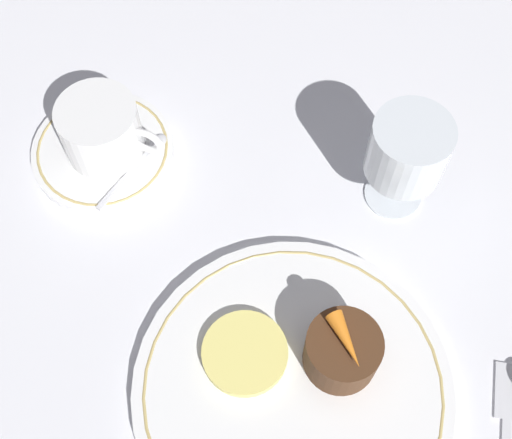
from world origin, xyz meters
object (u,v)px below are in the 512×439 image
object	(u,v)px
coffee_cup	(97,128)
wine_glass	(403,152)
dinner_plate	(288,388)
dessert_cake	(337,350)

from	to	relation	value
coffee_cup	wine_glass	size ratio (longest dim) A/B	0.92
coffee_cup	wine_glass	xyz separation A→B (m)	(0.29, 0.04, 0.03)
coffee_cup	wine_glass	distance (m)	0.30
dinner_plate	dessert_cake	world-z (taller)	dessert_cake
wine_glass	dessert_cake	xyz separation A→B (m)	(-0.01, -0.18, -0.04)
dessert_cake	dinner_plate	bearing A→B (deg)	-130.04
wine_glass	coffee_cup	bearing A→B (deg)	-171.31
dinner_plate	wine_glass	xyz separation A→B (m)	(0.04, 0.22, 0.07)
wine_glass	dessert_cake	distance (m)	0.19
dinner_plate	dessert_cake	distance (m)	0.06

